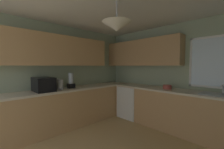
% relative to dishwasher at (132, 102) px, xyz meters
% --- Properties ---
extents(room_shell, '(4.02, 4.04, 2.51)m').
position_rel_dishwasher_xyz_m(room_shell, '(0.60, -1.10, 1.28)').
color(room_shell, '#9EAD8E').
rests_on(room_shell, ground_plane).
extents(counter_run_left, '(0.65, 3.65, 0.91)m').
position_rel_dishwasher_xyz_m(counter_run_left, '(-0.66, -1.62, 0.02)').
color(counter_run_left, tan).
rests_on(counter_run_left, ground_plane).
extents(counter_run_back, '(3.11, 0.65, 0.91)m').
position_rel_dishwasher_xyz_m(counter_run_back, '(1.19, 0.03, 0.02)').
color(counter_run_back, tan).
rests_on(counter_run_back, ground_plane).
extents(dishwasher, '(0.60, 0.60, 0.86)m').
position_rel_dishwasher_xyz_m(dishwasher, '(0.00, 0.00, 0.00)').
color(dishwasher, white).
rests_on(dishwasher, ground_plane).
extents(microwave, '(0.48, 0.36, 0.29)m').
position_rel_dishwasher_xyz_m(microwave, '(-0.66, -2.14, 0.62)').
color(microwave, black).
rests_on(microwave, counter_run_left).
extents(kettle, '(0.14, 0.14, 0.23)m').
position_rel_dishwasher_xyz_m(kettle, '(-0.64, -1.79, 0.59)').
color(kettle, '#B7B7BC').
rests_on(kettle, counter_run_left).
extents(sink_assembly, '(0.65, 0.40, 0.19)m').
position_rel_dishwasher_xyz_m(sink_assembly, '(2.03, 0.04, 0.49)').
color(sink_assembly, '#9EA0A5').
rests_on(sink_assembly, counter_run_back).
extents(bowl, '(0.19, 0.19, 0.09)m').
position_rel_dishwasher_xyz_m(bowl, '(1.01, 0.03, 0.52)').
color(bowl, '#B74C42').
rests_on(bowl, counter_run_back).
extents(blender_appliance, '(0.15, 0.15, 0.36)m').
position_rel_dishwasher_xyz_m(blender_appliance, '(-0.66, -1.51, 0.64)').
color(blender_appliance, black).
rests_on(blender_appliance, counter_run_left).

